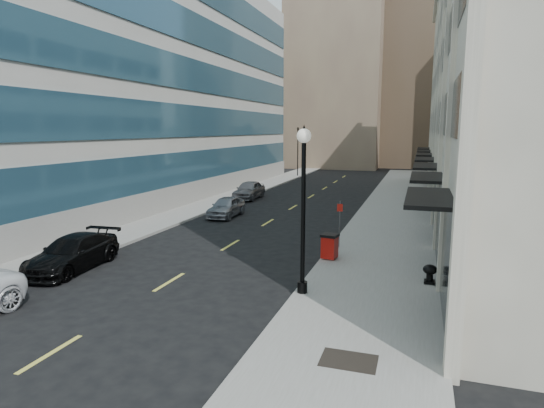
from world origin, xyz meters
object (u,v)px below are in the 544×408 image
Objects in this scene: car_silver_sedan at (226,207)px; lamppost at (303,196)px; car_black_pickup at (72,253)px; sign_post at (340,217)px; trash_bin at (330,245)px; traffic_signal at (298,131)px; car_grey_sedan at (249,190)px; urn_planter at (430,272)px.

lamppost reaches higher than car_silver_sedan.
car_black_pickup is 2.11× the size of sign_post.
sign_post is (8.77, -6.23, 0.95)m from car_silver_sedan.
trash_bin is 5.33m from lamppost.
traffic_signal reaches higher than sign_post.
car_grey_sedan is at bearing 85.81° from car_black_pickup.
traffic_signal is at bearing 100.46° from sign_post.
trash_bin is (10.11, -16.32, -0.01)m from car_grey_sedan.
trash_bin is at bearing 19.45° from car_black_pickup.
lamppost is (10.04, -0.09, 2.89)m from car_black_pickup.
lamppost reaches higher than car_grey_sedan.
traffic_signal is 9.64× the size of urn_planter.
car_black_pickup is 6.71× the size of urn_planter.
car_black_pickup reaches higher than car_silver_sedan.
car_silver_sedan reaches higher than urn_planter.
sign_post is (10.16, -14.16, 0.87)m from car_grey_sedan.
traffic_signal reaches higher than lamppost.
trash_bin is at bearing -59.81° from car_grey_sedan.
traffic_signal is 37.35m from trash_bin.
car_silver_sedan is 0.69× the size of lamppost.
car_black_pickup is 1.20× the size of car_silver_sedan.
car_silver_sedan is 12.09m from trash_bin.
car_grey_sedan is 23.32m from urn_planter.
traffic_signal is at bearing 90.81° from car_grey_sedan.
car_grey_sedan is 17.45m from sign_post.
car_black_pickup is at bearing -88.90° from traffic_signal.
car_grey_sedan reaches higher than trash_bin.
trash_bin is at bearing -99.31° from sign_post.
car_grey_sedan is 1.96× the size of sign_post.
trash_bin is at bearing -72.88° from traffic_signal.
car_black_pickup is 0.83× the size of lamppost.
sign_post reaches higher than trash_bin.
car_silver_sedan is 0.89× the size of car_grey_sedan.
urn_planter is (4.14, -4.25, -1.05)m from sign_post.
traffic_signal is at bearing 111.95° from urn_planter.
car_black_pickup is 12.88m from car_silver_sedan.
car_black_pickup is at bearing 179.47° from lamppost.
traffic_signal is 40.12m from car_black_pickup.
sign_post is 6.03m from urn_planter.
traffic_signal is 35.23m from sign_post.
traffic_signal is at bearing 92.70° from car_silver_sedan.
car_silver_sedan is at bearing 79.56° from car_black_pickup.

